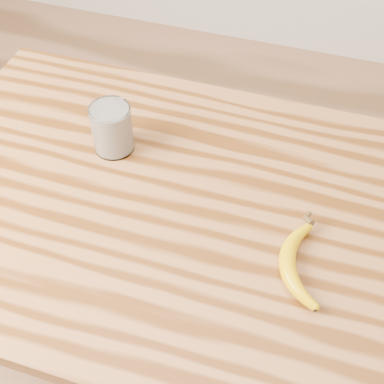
% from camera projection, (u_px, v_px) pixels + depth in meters
% --- Properties ---
extents(room, '(4.04, 4.04, 2.70)m').
position_uv_depth(room, '(179.00, 3.00, 0.75)').
color(room, '#9D6E4D').
rests_on(room, ground).
extents(table, '(1.20, 0.80, 0.90)m').
position_uv_depth(table, '(184.00, 243.00, 1.19)').
color(table, '#945D31').
rests_on(table, ground).
extents(smoothie_glass, '(0.09, 0.09, 0.11)m').
position_uv_depth(smoothie_glass, '(112.00, 128.00, 1.16)').
color(smoothie_glass, white).
rests_on(smoothie_glass, table).
extents(banana, '(0.15, 0.27, 0.03)m').
position_uv_depth(banana, '(287.00, 263.00, 0.98)').
color(banana, '#D7A400').
rests_on(banana, table).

